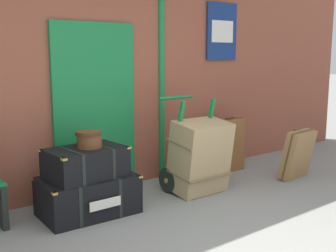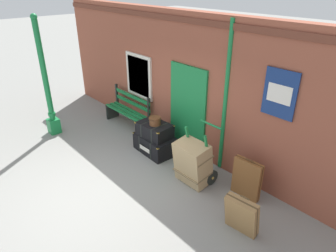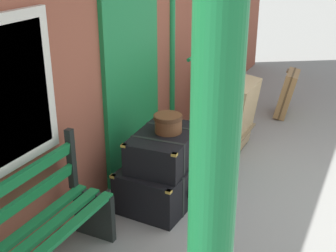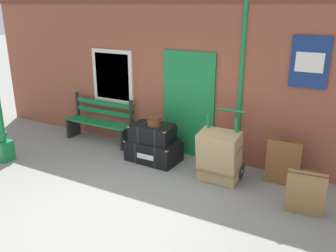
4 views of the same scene
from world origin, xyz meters
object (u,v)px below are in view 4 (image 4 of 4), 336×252
(platform_bench, at_px, (100,122))
(suitcase_slate, at_px, (305,193))
(steamer_trunk_base, at_px, (154,150))
(steamer_trunk_middle, at_px, (153,133))
(round_hatbox, at_px, (154,120))
(suitcase_tan, at_px, (283,162))
(large_brown_trunk, at_px, (219,157))
(porters_trolley, at_px, (222,163))

(platform_bench, height_order, suitcase_slate, platform_bench)
(steamer_trunk_base, height_order, steamer_trunk_middle, steamer_trunk_middle)
(round_hatbox, xyz_separation_m, suitcase_tan, (2.40, 0.26, -0.45))
(suitcase_tan, height_order, suitcase_slate, suitcase_tan)
(large_brown_trunk, height_order, suitcase_tan, large_brown_trunk)
(large_brown_trunk, bearing_deg, round_hatbox, 172.38)
(suitcase_slate, bearing_deg, round_hatbox, 168.87)
(steamer_trunk_middle, relative_size, suitcase_tan, 1.02)
(round_hatbox, xyz_separation_m, large_brown_trunk, (1.41, -0.19, -0.38))
(large_brown_trunk, height_order, suitcase_slate, large_brown_trunk)
(suitcase_tan, distance_m, suitcase_slate, 0.97)
(suitcase_tan, bearing_deg, platform_bench, 178.52)
(large_brown_trunk, distance_m, suitcase_slate, 1.53)
(suitcase_tan, bearing_deg, round_hatbox, -173.77)
(round_hatbox, distance_m, suitcase_slate, 2.99)
(platform_bench, distance_m, round_hatbox, 1.72)
(steamer_trunk_base, xyz_separation_m, suitcase_tan, (2.42, 0.24, 0.18))
(steamer_trunk_base, bearing_deg, porters_trolley, -1.39)
(round_hatbox, height_order, porters_trolley, porters_trolley)
(porters_trolley, distance_m, suitcase_slate, 1.58)
(large_brown_trunk, bearing_deg, porters_trolley, 90.00)
(steamer_trunk_middle, height_order, large_brown_trunk, large_brown_trunk)
(suitcase_slate, bearing_deg, platform_bench, 168.33)
(platform_bench, relative_size, steamer_trunk_base, 1.54)
(steamer_trunk_base, distance_m, round_hatbox, 0.63)
(platform_bench, distance_m, suitcase_tan, 4.04)
(steamer_trunk_middle, bearing_deg, porters_trolley, -1.10)
(platform_bench, distance_m, suitcase_slate, 4.63)
(porters_trolley, relative_size, large_brown_trunk, 1.27)
(large_brown_trunk, xyz_separation_m, suitcase_slate, (1.48, -0.38, -0.12))
(platform_bench, xyz_separation_m, porters_trolley, (3.05, -0.38, -0.17))
(round_hatbox, height_order, suitcase_slate, round_hatbox)
(platform_bench, bearing_deg, porters_trolley, -7.06)
(steamer_trunk_middle, xyz_separation_m, large_brown_trunk, (1.46, -0.21, -0.11))
(platform_bench, distance_m, large_brown_trunk, 3.10)
(steamer_trunk_base, distance_m, porters_trolley, 1.44)
(steamer_trunk_middle, xyz_separation_m, round_hatbox, (0.04, -0.02, 0.26))
(porters_trolley, distance_m, large_brown_trunk, 0.26)
(platform_bench, bearing_deg, round_hatbox, -12.61)
(porters_trolley, height_order, large_brown_trunk, porters_trolley)
(porters_trolley, xyz_separation_m, suitcase_slate, (1.48, -0.56, 0.08))
(porters_trolley, bearing_deg, suitcase_slate, -20.65)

